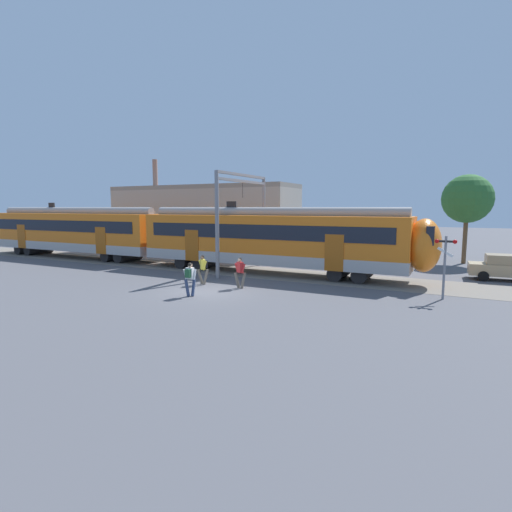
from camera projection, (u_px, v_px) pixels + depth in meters
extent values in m
plane|color=#515156|center=(205.00, 292.00, 20.55)|extent=(160.00, 160.00, 0.00)
cube|color=slate|center=(141.00, 262.00, 31.42)|extent=(80.00, 4.40, 0.01)
cube|color=#B2ADA8|center=(267.00, 257.00, 26.32)|extent=(18.00, 3.06, 0.70)
cube|color=orange|center=(267.00, 234.00, 26.13)|extent=(18.00, 3.00, 2.40)
cube|color=black|center=(257.00, 232.00, 24.77)|extent=(16.56, 0.03, 0.90)
cube|color=#AC5413|center=(334.00, 253.00, 22.65)|extent=(1.10, 0.04, 2.10)
cube|color=#AC5413|center=(192.00, 245.00, 27.13)|extent=(1.10, 0.04, 2.10)
cylinder|color=gray|center=(267.00, 213.00, 25.96)|extent=(17.64, 0.70, 0.70)
cube|color=black|center=(231.00, 204.00, 27.12)|extent=(0.70, 0.12, 0.40)
cylinder|color=black|center=(363.00, 273.00, 23.55)|extent=(0.90, 2.40, 0.90)
cylinder|color=black|center=(339.00, 272.00, 24.19)|extent=(0.90, 2.40, 0.90)
cylinder|color=black|center=(206.00, 262.00, 28.60)|extent=(0.90, 2.40, 0.90)
cylinder|color=black|center=(190.00, 260.00, 29.23)|extent=(0.90, 2.40, 0.90)
ellipsoid|color=orange|center=(424.00, 245.00, 21.86)|extent=(1.80, 2.85, 2.95)
cube|color=black|center=(432.00, 235.00, 21.62)|extent=(0.40, 2.40, 1.00)
cube|color=#B2ADA8|center=(74.00, 245.00, 34.73)|extent=(18.00, 3.06, 0.70)
cube|color=orange|center=(73.00, 227.00, 34.54)|extent=(18.00, 3.00, 2.40)
cube|color=black|center=(58.00, 226.00, 33.18)|extent=(16.56, 0.03, 0.90)
cube|color=#AC5413|center=(101.00, 241.00, 31.06)|extent=(1.10, 0.04, 2.10)
cube|color=#AC5413|center=(21.00, 236.00, 35.54)|extent=(1.10, 0.04, 2.10)
cylinder|color=gray|center=(73.00, 211.00, 34.37)|extent=(17.64, 0.70, 0.70)
cube|color=black|center=(52.00, 205.00, 35.53)|extent=(0.70, 0.12, 0.40)
cylinder|color=black|center=(128.00, 256.00, 31.96)|extent=(0.90, 2.40, 0.90)
cylinder|color=black|center=(116.00, 255.00, 32.60)|extent=(0.90, 2.40, 0.90)
cylinder|color=black|center=(39.00, 249.00, 37.01)|extent=(0.90, 2.40, 0.90)
cylinder|color=black|center=(29.00, 249.00, 37.64)|extent=(0.90, 2.40, 0.90)
cylinder|color=#6B6051|center=(200.00, 277.00, 22.50)|extent=(0.36, 0.36, 0.87)
cylinder|color=#6B6051|center=(206.00, 277.00, 22.42)|extent=(0.36, 0.36, 0.87)
cube|color=gold|center=(203.00, 264.00, 22.38)|extent=(0.42, 0.42, 0.56)
cylinder|color=gold|center=(205.00, 266.00, 22.20)|extent=(0.24, 0.24, 0.52)
cylinder|color=gold|center=(201.00, 265.00, 22.57)|extent=(0.24, 0.24, 0.52)
sphere|color=brown|center=(202.00, 258.00, 22.32)|extent=(0.22, 0.22, 0.22)
sphere|color=black|center=(203.00, 257.00, 22.33)|extent=(0.20, 0.20, 0.20)
cube|color=black|center=(206.00, 264.00, 22.43)|extent=(0.31, 0.31, 0.40)
cylinder|color=navy|center=(193.00, 287.00, 19.53)|extent=(0.18, 0.36, 0.87)
cylinder|color=navy|center=(187.00, 288.00, 19.34)|extent=(0.18, 0.36, 0.87)
cube|color=silver|center=(190.00, 273.00, 19.35)|extent=(0.38, 0.27, 0.56)
cylinder|color=silver|center=(185.00, 274.00, 19.37)|extent=(0.11, 0.25, 0.52)
cylinder|color=silver|center=(195.00, 274.00, 19.34)|extent=(0.11, 0.25, 0.52)
sphere|color=tan|center=(190.00, 265.00, 19.32)|extent=(0.22, 0.22, 0.22)
sphere|color=black|center=(190.00, 265.00, 19.30)|extent=(0.20, 0.20, 0.20)
cube|color=#235633|center=(188.00, 273.00, 19.18)|extent=(0.29, 0.18, 0.40)
cylinder|color=#6B6051|center=(237.00, 280.00, 21.39)|extent=(0.31, 0.38, 0.87)
cylinder|color=#6B6051|center=(243.00, 280.00, 21.39)|extent=(0.31, 0.38, 0.87)
cube|color=red|center=(240.00, 267.00, 21.30)|extent=(0.43, 0.39, 0.56)
cylinder|color=red|center=(243.00, 269.00, 21.17)|extent=(0.20, 0.26, 0.52)
cylinder|color=red|center=(237.00, 268.00, 21.45)|extent=(0.20, 0.26, 0.52)
sphere|color=tan|center=(240.00, 260.00, 21.24)|extent=(0.22, 0.22, 0.22)
sphere|color=black|center=(240.00, 259.00, 21.25)|extent=(0.20, 0.20, 0.20)
cube|color=tan|center=(506.00, 270.00, 23.61)|extent=(4.08, 1.84, 0.68)
cube|color=#9D8662|center=(504.00, 259.00, 23.59)|extent=(1.97, 1.53, 0.56)
cylinder|color=black|center=(481.00, 272.00, 24.86)|extent=(0.61, 0.23, 0.60)
cylinder|color=black|center=(483.00, 276.00, 23.45)|extent=(0.61, 0.23, 0.60)
cylinder|color=gray|center=(217.00, 225.00, 24.05)|extent=(0.24, 0.24, 6.50)
cylinder|color=gray|center=(264.00, 222.00, 29.70)|extent=(0.24, 0.24, 6.50)
cube|color=gray|center=(243.00, 175.00, 26.49)|extent=(0.20, 6.40, 0.16)
cube|color=gray|center=(243.00, 181.00, 26.53)|extent=(0.20, 6.40, 0.16)
cylinder|color=black|center=(243.00, 190.00, 26.61)|extent=(0.03, 0.03, 1.00)
cylinder|color=gray|center=(444.00, 268.00, 18.69)|extent=(0.11, 0.11, 3.00)
cube|color=black|center=(446.00, 241.00, 18.53)|extent=(0.80, 0.10, 0.10)
sphere|color=red|center=(437.00, 241.00, 18.65)|extent=(0.20, 0.20, 0.20)
sphere|color=red|center=(455.00, 242.00, 18.31)|extent=(0.20, 0.20, 0.20)
cube|color=white|center=(445.00, 252.00, 18.57)|extent=(0.72, 0.03, 0.48)
cube|color=gray|center=(202.00, 221.00, 39.04)|extent=(18.93, 5.00, 6.00)
cube|color=gray|center=(201.00, 188.00, 38.65)|extent=(18.93, 5.00, 0.40)
cylinder|color=#8C6656|center=(155.00, 175.00, 41.05)|extent=(0.50, 0.50, 3.20)
cylinder|color=brown|center=(465.00, 240.00, 30.68)|extent=(0.32, 0.32, 3.68)
sphere|color=#2D662D|center=(467.00, 199.00, 30.30)|extent=(3.68, 3.68, 3.68)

